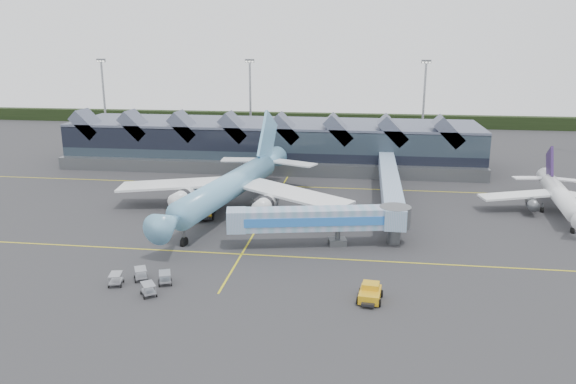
# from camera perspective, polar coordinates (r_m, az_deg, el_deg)

# --- Properties ---
(ground) EXTENTS (260.00, 260.00, 0.00)m
(ground) POSITION_cam_1_polar(r_m,az_deg,el_deg) (81.15, -3.51, -4.29)
(ground) COLOR #272729
(ground) RESTS_ON ground
(taxi_stripes) EXTENTS (120.00, 60.00, 0.01)m
(taxi_stripes) POSITION_cam_1_polar(r_m,az_deg,el_deg) (90.48, -2.28, -2.22)
(taxi_stripes) COLOR gold
(taxi_stripes) RESTS_ON ground
(tree_line_far) EXTENTS (260.00, 4.00, 4.00)m
(tree_line_far) POSITION_cam_1_polar(r_m,az_deg,el_deg) (187.33, 3.10, 7.39)
(tree_line_far) COLOR black
(tree_line_far) RESTS_ON ground
(terminal) EXTENTS (90.00, 22.25, 12.52)m
(terminal) POSITION_cam_1_polar(r_m,az_deg,el_deg) (126.01, -1.60, 5.00)
(terminal) COLOR black
(terminal) RESTS_ON ground
(light_masts) EXTENTS (132.40, 42.56, 22.45)m
(light_masts) POSITION_cam_1_polar(r_m,az_deg,el_deg) (138.70, 10.26, 8.86)
(light_masts) COLOR #96999E
(light_masts) RESTS_ON ground
(main_airliner) EXTENTS (39.93, 46.43, 14.95)m
(main_airliner) POSITION_cam_1_polar(r_m,az_deg,el_deg) (91.40, -5.63, 0.76)
(main_airliner) COLOR #68B1D3
(main_airliner) RESTS_ON ground
(regional_jet) EXTENTS (25.16, 27.58, 9.46)m
(regional_jet) POSITION_cam_1_polar(r_m,az_deg,el_deg) (100.13, 25.89, -0.27)
(regional_jet) COLOR white
(regional_jet) RESTS_ON ground
(jet_bridge) EXTENTS (24.71, 8.30, 5.38)m
(jet_bridge) POSITION_cam_1_polar(r_m,az_deg,el_deg) (75.79, 4.28, -2.80)
(jet_bridge) COLOR #719EBD
(jet_bridge) RESTS_ON ground
(fuel_truck) EXTENTS (4.44, 10.25, 3.41)m
(fuel_truck) POSITION_cam_1_polar(r_m,az_deg,el_deg) (90.99, -8.42, -1.02)
(fuel_truck) COLOR black
(fuel_truck) RESTS_ON ground
(pushback_tug) EXTENTS (2.88, 4.20, 1.77)m
(pushback_tug) POSITION_cam_1_polar(r_m,az_deg,el_deg) (61.53, 8.33, -10.15)
(pushback_tug) COLOR gold
(pushback_tug) RESTS_ON ground
(baggage_carts) EXTENTS (7.19, 6.28, 1.40)m
(baggage_carts) POSITION_cam_1_polar(r_m,az_deg,el_deg) (66.29, -14.56, -8.60)
(baggage_carts) COLOR #9899A0
(baggage_carts) RESTS_ON ground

